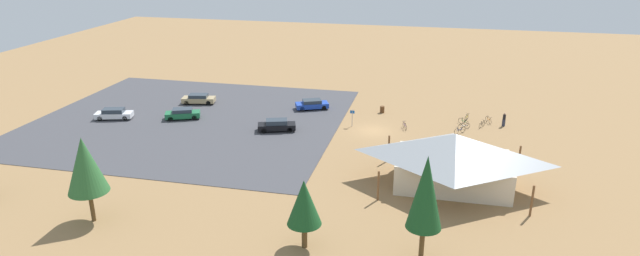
% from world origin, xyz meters
% --- Properties ---
extents(ground, '(160.00, 160.00, 0.00)m').
position_xyz_m(ground, '(0.00, 0.00, 0.00)').
color(ground, '#937047').
rests_on(ground, ground).
extents(parking_lot_asphalt, '(38.97, 35.15, 0.05)m').
position_xyz_m(parking_lot_asphalt, '(23.83, 1.19, 0.03)').
color(parking_lot_asphalt, '#424247').
rests_on(parking_lot_asphalt, ground).
extents(bike_pavilion, '(13.56, 9.58, 5.29)m').
position_xyz_m(bike_pavilion, '(-9.38, 13.42, 3.04)').
color(bike_pavilion, beige).
rests_on(bike_pavilion, ground).
extents(trash_bin, '(0.60, 0.60, 0.90)m').
position_xyz_m(trash_bin, '(-0.31, -7.30, 0.45)').
color(trash_bin, brown).
rests_on(trash_bin, ground).
extents(lot_sign, '(0.56, 0.08, 2.20)m').
position_xyz_m(lot_sign, '(2.76, -1.02, 1.41)').
color(lot_sign, '#99999E').
rests_on(lot_sign, ground).
extents(pine_east, '(2.64, 2.64, 8.32)m').
position_xyz_m(pine_east, '(-7.10, 26.48, 5.44)').
color(pine_east, brown).
rests_on(pine_east, ground).
extents(pine_mideast, '(3.31, 3.31, 7.54)m').
position_xyz_m(pine_mideast, '(20.15, 26.99, 5.11)').
color(pine_mideast, brown).
rests_on(pine_mideast, ground).
extents(pine_west, '(2.66, 2.66, 5.70)m').
position_xyz_m(pine_west, '(1.77, 26.96, 3.84)').
color(pine_west, brown).
rests_on(pine_west, ground).
extents(bicycle_green_mid_cluster, '(1.23, 1.31, 0.88)m').
position_xyz_m(bicycle_green_mid_cluster, '(-10.92, -4.74, 0.39)').
color(bicycle_green_mid_cluster, black).
rests_on(bicycle_green_mid_cluster, ground).
extents(bicycle_silver_near_porch, '(1.66, 0.48, 0.80)m').
position_xyz_m(bicycle_silver_near_porch, '(-10.01, 1.63, 0.36)').
color(bicycle_silver_near_porch, black).
rests_on(bicycle_silver_near_porch, ground).
extents(bicycle_blue_lone_west, '(1.33, 1.32, 0.87)m').
position_xyz_m(bicycle_blue_lone_west, '(-10.39, -1.33, 0.39)').
color(bicycle_blue_lone_west, black).
rests_on(bicycle_blue_lone_west, ground).
extents(bicycle_yellow_edge_north, '(0.64, 1.74, 0.88)m').
position_xyz_m(bicycle_yellow_edge_north, '(-11.34, -6.49, 0.38)').
color(bicycle_yellow_edge_north, black).
rests_on(bicycle_yellow_edge_north, ground).
extents(bicycle_white_yard_right, '(1.50, 0.95, 0.81)m').
position_xyz_m(bicycle_white_yard_right, '(-10.94, -3.04, 0.38)').
color(bicycle_white_yard_right, black).
rests_on(bicycle_white_yard_right, ground).
extents(bicycle_black_trailside, '(0.79, 1.53, 0.87)m').
position_xyz_m(bicycle_black_trailside, '(-13.14, -4.22, 0.38)').
color(bicycle_black_trailside, black).
rests_on(bicycle_black_trailside, ground).
extents(bicycle_orange_edge_south, '(0.68, 1.72, 0.86)m').
position_xyz_m(bicycle_orange_edge_south, '(-14.06, -6.19, 0.39)').
color(bicycle_orange_edge_south, black).
rests_on(bicycle_orange_edge_south, ground).
extents(bicycle_purple_front_row, '(0.67, 1.74, 0.90)m').
position_xyz_m(bicycle_purple_front_row, '(-3.77, -1.54, 0.39)').
color(bicycle_purple_front_row, black).
rests_on(bicycle_purple_front_row, ground).
extents(car_green_mid_lot, '(4.73, 3.28, 1.39)m').
position_xyz_m(car_green_mid_lot, '(24.79, 1.13, 0.74)').
color(car_green_mid_lot, '#1E6B3D').
rests_on(car_green_mid_lot, parking_lot_asphalt).
extents(car_tan_inner_stall, '(4.83, 2.66, 1.36)m').
position_xyz_m(car_tan_inner_stall, '(25.63, -5.54, 0.73)').
color(car_tan_inner_stall, tan).
rests_on(car_tan_inner_stall, parking_lot_asphalt).
extents(car_black_aisle_side, '(4.89, 3.03, 1.43)m').
position_xyz_m(car_black_aisle_side, '(11.49, 2.72, 0.76)').
color(car_black_aisle_side, black).
rests_on(car_black_aisle_side, parking_lot_asphalt).
extents(car_white_by_curb, '(4.97, 2.93, 1.40)m').
position_xyz_m(car_white_by_curb, '(33.52, 3.17, 0.75)').
color(car_white_by_curb, white).
rests_on(car_white_by_curb, parking_lot_asphalt).
extents(car_blue_far_end, '(4.80, 3.45, 1.33)m').
position_xyz_m(car_blue_far_end, '(9.31, -6.64, 0.72)').
color(car_blue_far_end, '#1E42B2').
rests_on(car_blue_far_end, parking_lot_asphalt).
extents(visitor_near_lot, '(0.40, 0.38, 1.77)m').
position_xyz_m(visitor_near_lot, '(-15.83, -5.29, 0.93)').
color(visitor_near_lot, '#2D3347').
rests_on(visitor_near_lot, ground).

